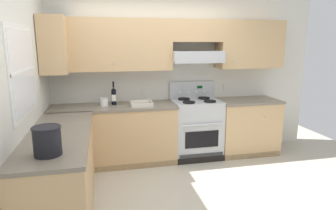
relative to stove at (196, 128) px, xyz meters
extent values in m
plane|color=#B2AA99|center=(-0.68, -1.25, -0.48)|extent=(7.04, 7.04, 0.00)
cube|color=silver|center=(-0.22, 0.37, 0.80)|extent=(4.68, 0.12, 2.55)
cube|color=tan|center=(-1.28, 0.13, 1.32)|extent=(1.76, 0.34, 0.76)
cube|color=tan|center=(0.94, 0.13, 1.32)|extent=(1.07, 0.34, 0.76)
cube|color=tan|center=(0.00, 0.13, 1.53)|extent=(0.80, 0.34, 0.34)
cube|color=#B7BABC|center=(0.00, 0.09, 1.14)|extent=(0.80, 0.46, 0.17)
cube|color=#B7BABC|center=(0.00, -0.13, 1.07)|extent=(0.80, 0.03, 0.04)
sphere|color=silver|center=(-1.28, -0.05, 1.06)|extent=(0.02, 0.02, 0.02)
sphere|color=silver|center=(0.60, -0.05, 1.06)|extent=(0.02, 0.02, 0.02)
sphere|color=silver|center=(1.27, -0.05, 1.06)|extent=(0.02, 0.02, 0.02)
cube|color=silver|center=(-0.80, 0.29, 0.60)|extent=(0.08, 0.01, 0.12)
cube|color=silver|center=(-0.80, 0.29, 0.62)|extent=(0.03, 0.00, 0.03)
cube|color=silver|center=(-0.80, 0.29, 0.58)|extent=(0.03, 0.00, 0.03)
cube|color=silver|center=(0.62, 0.29, 0.60)|extent=(0.08, 0.01, 0.12)
cube|color=silver|center=(0.62, 0.29, 0.62)|extent=(0.03, 0.00, 0.03)
cube|color=silver|center=(0.62, 0.29, 0.58)|extent=(0.03, 0.00, 0.03)
cube|color=silver|center=(-2.30, -1.15, 0.80)|extent=(0.12, 4.00, 2.55)
cube|color=white|center=(-2.24, -1.16, 1.07)|extent=(0.04, 1.00, 0.92)
cube|color=white|center=(-2.22, -1.16, 1.07)|extent=(0.01, 0.90, 0.82)
cube|color=white|center=(-2.22, -1.16, 1.07)|extent=(0.01, 0.90, 0.02)
cube|color=tan|center=(-2.06, -0.05, 1.32)|extent=(0.34, 0.64, 0.76)
cube|color=tan|center=(-1.30, -0.01, -0.04)|extent=(1.82, 0.61, 0.87)
cube|color=#756B5B|center=(-1.30, -0.01, 0.41)|extent=(1.85, 0.63, 0.04)
cube|color=tan|center=(0.88, -0.01, -0.04)|extent=(0.99, 0.61, 0.87)
cube|color=#756B5B|center=(0.88, -0.01, 0.41)|extent=(1.01, 0.63, 0.04)
cube|color=black|center=(-0.42, -0.28, -0.43)|extent=(3.54, 0.06, 0.09)
sphere|color=silver|center=(-1.66, -0.33, 0.20)|extent=(0.03, 0.03, 0.03)
sphere|color=silver|center=(1.03, -0.33, 0.20)|extent=(0.03, 0.03, 0.03)
cube|color=tan|center=(-1.92, -1.26, -0.04)|extent=(0.61, 1.89, 0.87)
cube|color=#756B5B|center=(-1.92, -1.26, 0.41)|extent=(0.63, 1.91, 0.04)
cube|color=black|center=(-1.65, -1.26, -0.43)|extent=(0.06, 1.85, 0.09)
cube|color=#B7BABC|center=(0.00, 0.00, -0.02)|extent=(0.76, 0.58, 0.91)
cube|color=black|center=(0.00, -0.30, -0.10)|extent=(0.53, 0.01, 0.26)
cylinder|color=silver|center=(0.00, -0.32, 0.14)|extent=(0.65, 0.02, 0.02)
cube|color=#333333|center=(0.00, -0.30, -0.38)|extent=(0.70, 0.01, 0.11)
cube|color=#B7BABC|center=(0.00, 0.00, 0.44)|extent=(0.76, 0.58, 0.02)
cube|color=#B7BABC|center=(0.00, 0.27, 0.58)|extent=(0.76, 0.04, 0.29)
cube|color=#053F0C|center=(0.13, 0.25, 0.63)|extent=(0.09, 0.01, 0.04)
cylinder|color=black|center=(-0.17, -0.14, 0.46)|extent=(0.19, 0.19, 0.02)
cylinder|color=black|center=(-0.17, -0.14, 0.45)|extent=(0.07, 0.07, 0.01)
cylinder|color=black|center=(0.17, -0.14, 0.46)|extent=(0.19, 0.19, 0.02)
cylinder|color=black|center=(0.17, -0.14, 0.45)|extent=(0.07, 0.07, 0.01)
cylinder|color=black|center=(-0.17, 0.14, 0.46)|extent=(0.19, 0.19, 0.02)
cylinder|color=black|center=(-0.17, 0.14, 0.45)|extent=(0.07, 0.07, 0.01)
cylinder|color=black|center=(0.17, 0.14, 0.46)|extent=(0.19, 0.19, 0.02)
cylinder|color=black|center=(0.17, 0.14, 0.45)|extent=(0.07, 0.07, 0.01)
cylinder|color=white|center=(-0.21, 0.25, 0.55)|extent=(0.04, 0.02, 0.04)
cylinder|color=white|center=(-0.07, 0.25, 0.55)|extent=(0.04, 0.02, 0.04)
cylinder|color=white|center=(0.07, 0.25, 0.55)|extent=(0.04, 0.02, 0.04)
cylinder|color=white|center=(0.21, 0.25, 0.55)|extent=(0.04, 0.02, 0.04)
cylinder|color=black|center=(-1.29, 0.07, 0.54)|extent=(0.07, 0.07, 0.23)
cone|color=black|center=(-1.29, 0.07, 0.68)|extent=(0.07, 0.07, 0.04)
cylinder|color=black|center=(-1.29, 0.07, 0.74)|extent=(0.03, 0.03, 0.09)
cylinder|color=black|center=(-1.29, 0.07, 0.78)|extent=(0.03, 0.03, 0.02)
cube|color=silver|center=(-1.29, 0.03, 0.54)|extent=(0.06, 0.00, 0.10)
cube|color=beige|center=(-0.89, -0.10, 0.44)|extent=(0.26, 0.22, 0.02)
cube|color=beige|center=(-0.89, -0.23, 0.46)|extent=(0.32, 0.01, 0.06)
cube|color=beige|center=(-0.89, 0.04, 0.46)|extent=(0.32, 0.01, 0.06)
cube|color=beige|center=(-1.05, -0.10, 0.46)|extent=(0.01, 0.25, 0.06)
cube|color=beige|center=(-0.74, -0.10, 0.46)|extent=(0.01, 0.25, 0.06)
cylinder|color=black|center=(-1.92, -1.89, 0.55)|extent=(0.23, 0.23, 0.25)
torus|color=black|center=(-1.92, -1.89, 0.67)|extent=(0.24, 0.24, 0.01)
cylinder|color=white|center=(-1.44, 0.01, 0.49)|extent=(0.12, 0.12, 0.11)
cylinder|color=#9E7A51|center=(-1.44, 0.01, 0.54)|extent=(0.04, 0.04, 0.01)
camera|label=1|loc=(-1.46, -4.39, 1.36)|focal=31.59mm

